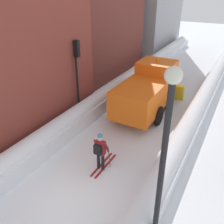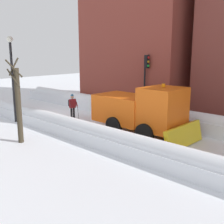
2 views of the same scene
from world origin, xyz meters
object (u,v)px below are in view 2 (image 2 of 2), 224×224
Objects in this scene: plow_truck at (142,110)px; skier at (72,105)px; traffic_light_pole at (146,75)px; street_lamp at (12,69)px; bare_tree_near at (18,104)px.

plow_truck reaches higher than skier.
plow_truck is at bearing 34.24° from traffic_light_pole.
bare_tree_near is (1.96, 4.30, -1.49)m from street_lamp.
plow_truck is 6.73m from bare_tree_near.
traffic_light_pole is at bearing 134.90° from skier.
street_lamp reaches higher than traffic_light_pole.
skier is 5.63m from traffic_light_pole.
plow_truck is at bearing 113.12° from street_lamp.
street_lamp is at bearing -66.88° from plow_truck.
street_lamp is at bearing -114.54° from bare_tree_near.
skier is at bearing -87.51° from plow_truck.
street_lamp is (3.23, -2.18, 2.58)m from skier.
bare_tree_near is (8.87, -1.57, -1.07)m from traffic_light_pole.
skier is at bearing 145.98° from street_lamp.
street_lamp reaches higher than bare_tree_near.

